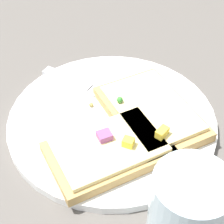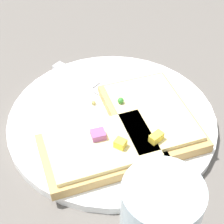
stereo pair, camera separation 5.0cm
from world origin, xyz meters
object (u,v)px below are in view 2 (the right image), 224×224
at_px(plate, 112,120).
at_px(pizza_slice_main, 151,116).
at_px(fork, 94,128).
at_px(pizza_slice_corner, 101,149).
at_px(knife, 100,90).

relative_size(plate, pizza_slice_main, 1.66).
relative_size(plate, fork, 1.33).
distance_m(fork, pizza_slice_main, 0.08).
height_order(pizza_slice_main, pizza_slice_corner, same).
distance_m(fork, knife, 0.08).
bearing_deg(pizza_slice_main, pizza_slice_corner, 113.01).
bearing_deg(fork, pizza_slice_corner, -33.72).
relative_size(fork, pizza_slice_corner, 1.31).
distance_m(plate, knife, 0.06).
height_order(knife, pizza_slice_corner, pizza_slice_corner).
distance_m(knife, pizza_slice_main, 0.09).
height_order(plate, pizza_slice_main, pizza_slice_main).
distance_m(fork, pizza_slice_corner, 0.04).
relative_size(plate, knife, 1.32).
xyz_separation_m(plate, pizza_slice_main, (-0.04, 0.03, 0.02)).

